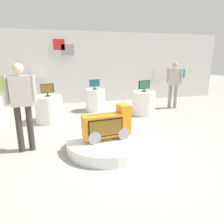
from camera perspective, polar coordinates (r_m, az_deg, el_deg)
ground_plane at (r=4.07m, az=2.88°, el=-11.93°), size 30.00×30.00×0.00m
back_wall_display at (r=8.50m, az=-7.62°, el=12.20°), size 12.12×0.13×2.83m
main_display_pedestal at (r=4.26m, az=-1.47°, el=-8.97°), size 1.65×1.65×0.22m
novelty_firetruck_tv at (r=4.11m, az=-1.26°, el=-3.97°), size 1.00×0.46×0.69m
display_pedestal_left_rear at (r=7.17m, az=-4.81°, el=3.38°), size 0.67×0.67×0.77m
tv_on_left_rear at (r=7.07m, az=-4.92°, el=7.93°), size 0.40×0.20×0.36m
display_pedestal_right_rear at (r=6.19m, az=-17.36°, el=0.79°), size 0.78×0.78×0.77m
tv_on_right_rear at (r=6.07m, az=-17.82°, el=6.14°), size 0.37×0.16×0.36m
display_pedestal_far_right at (r=6.79m, az=8.89°, el=2.56°), size 0.74×0.74×0.77m
tv_on_far_right at (r=6.69m, az=9.10°, el=7.42°), size 0.44×0.19×0.36m
shopper_browsing_near_truck at (r=4.27m, az=-24.12°, el=2.78°), size 0.56×0.25×1.75m
shopper_browsing_rear at (r=7.78m, az=17.04°, el=8.23°), size 0.50×0.36×1.69m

